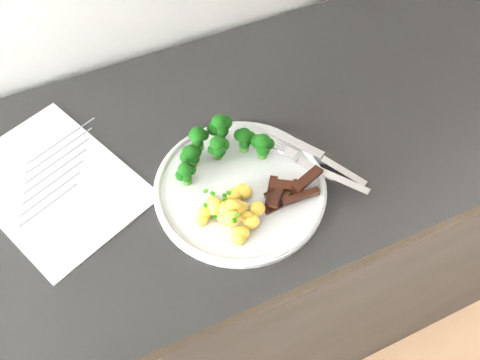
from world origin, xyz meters
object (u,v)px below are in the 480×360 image
object	(u,v)px
plate	(240,187)
beef_strips	(287,191)
potatoes	(233,211)
broccoli	(220,143)
fork	(317,168)
knife	(328,163)
counter	(201,271)
recipe_paper	(54,183)

from	to	relation	value
plate	beef_strips	xyz separation A→B (m)	(0.06, -0.05, 0.01)
potatoes	broccoli	bearing A→B (deg)	75.53
fork	knife	size ratio (longest dim) A/B	0.99
counter	knife	world-z (taller)	knife
potatoes	beef_strips	distance (m)	0.10
broccoli	fork	size ratio (longest dim) A/B	0.98
recipe_paper	potatoes	distance (m)	0.31
plate	broccoli	distance (m)	0.08
plate	knife	world-z (taller)	knife
recipe_paper	beef_strips	distance (m)	0.39
recipe_paper	broccoli	bearing A→B (deg)	-14.54
beef_strips	fork	bearing A→B (deg)	17.70
recipe_paper	broccoli	size ratio (longest dim) A/B	2.07
recipe_paper	counter	bearing A→B (deg)	-14.81
counter	plate	world-z (taller)	plate
recipe_paper	knife	size ratio (longest dim) A/B	2.01
fork	counter	bearing A→B (deg)	150.25
counter	potatoes	world-z (taller)	potatoes
counter	knife	xyz separation A→B (m)	(0.22, -0.10, 0.44)
potatoes	fork	bearing A→B (deg)	7.40
broccoli	beef_strips	xyz separation A→B (m)	(0.07, -0.12, -0.03)
recipe_paper	potatoes	xyz separation A→B (m)	(0.25, -0.19, 0.02)
knife	broccoli	bearing A→B (deg)	151.15
recipe_paper	knife	xyz separation A→B (m)	(0.44, -0.16, 0.01)
counter	beef_strips	world-z (taller)	beef_strips
potatoes	beef_strips	world-z (taller)	potatoes
fork	recipe_paper	bearing A→B (deg)	157.70
plate	beef_strips	bearing A→B (deg)	-36.28
beef_strips	potatoes	bearing A→B (deg)	179.88
counter	recipe_paper	size ratio (longest dim) A/B	6.27
recipe_paper	plate	world-z (taller)	plate
recipe_paper	broccoli	distance (m)	0.29
potatoes	fork	distance (m)	0.17
counter	broccoli	xyz separation A→B (m)	(0.06, -0.01, 0.48)
plate	knife	bearing A→B (deg)	-6.07
plate	broccoli	xyz separation A→B (m)	(-0.00, 0.07, 0.04)
broccoli	plate	bearing A→B (deg)	-87.18
counter	beef_strips	bearing A→B (deg)	-46.28
plate	knife	distance (m)	0.16
counter	recipe_paper	world-z (taller)	recipe_paper
counter	recipe_paper	bearing A→B (deg)	165.19
potatoes	knife	distance (m)	0.20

